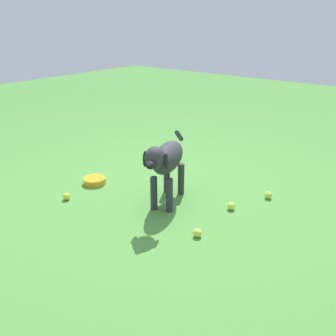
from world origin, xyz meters
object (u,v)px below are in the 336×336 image
object	(u,v)px
dog	(166,160)
water_bowl	(95,181)
tennis_ball_1	(268,195)
tennis_ball_2	(197,233)
tennis_ball_3	(231,206)
tennis_ball_0	(66,196)

from	to	relation	value
dog	water_bowl	bearing A→B (deg)	-103.72
tennis_ball_1	tennis_ball_2	bearing A→B (deg)	-8.17
tennis_ball_2	water_bowl	bearing A→B (deg)	-97.44
tennis_ball_1	water_bowl	distance (m)	1.68
tennis_ball_2	tennis_ball_3	bearing A→B (deg)	-177.82
dog	water_bowl	xyz separation A→B (m)	(0.10, -0.83, -0.38)
tennis_ball_0	water_bowl	bearing A→B (deg)	-169.35
tennis_ball_1	tennis_ball_2	world-z (taller)	same
tennis_ball_1	tennis_ball_2	distance (m)	0.95
dog	tennis_ball_3	xyz separation A→B (m)	(-0.26, 0.51, -0.38)
tennis_ball_1	tennis_ball_2	size ratio (longest dim) A/B	1.00
tennis_ball_2	water_bowl	xyz separation A→B (m)	(-0.18, -1.36, -0.00)
tennis_ball_0	tennis_ball_2	bearing A→B (deg)	99.90
dog	tennis_ball_1	bearing A→B (deg)	113.87
dog	tennis_ball_0	size ratio (longest dim) A/B	13.24
tennis_ball_1	tennis_ball_3	distance (m)	0.43
tennis_ball_3	tennis_ball_1	bearing A→B (deg)	158.74
tennis_ball_2	tennis_ball_3	size ratio (longest dim) A/B	1.00
water_bowl	tennis_ball_2	bearing A→B (deg)	82.56
tennis_ball_0	tennis_ball_3	xyz separation A→B (m)	(-0.77, 1.27, 0.00)
tennis_ball_3	dog	bearing A→B (deg)	-63.03
tennis_ball_3	water_bowl	xyz separation A→B (m)	(0.36, -1.34, -0.00)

